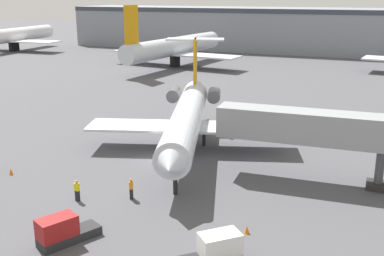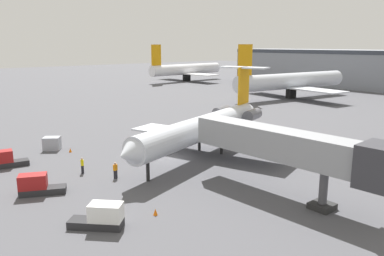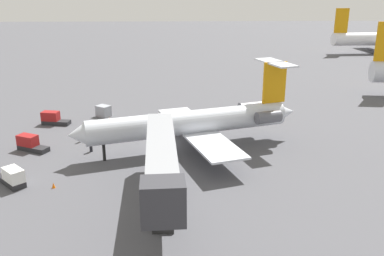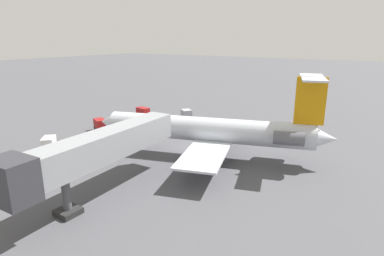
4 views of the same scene
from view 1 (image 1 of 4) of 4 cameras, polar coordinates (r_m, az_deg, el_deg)
The scene contains 12 objects.
ground_plane at distance 44.90m, azimuth -4.09°, elevation -3.96°, with size 400.00×400.00×0.10m, color #4C4C51.
regional_jet at distance 46.86m, azimuth -0.54°, elevation 1.53°, with size 20.75×28.46×10.20m.
jet_bridge at distance 39.77m, azimuth 18.10°, elevation -0.32°, with size 18.82×3.81×6.31m.
ground_crew_marshaller at distance 37.02m, azimuth -13.85°, elevation -7.40°, with size 0.46×0.36×1.69m.
ground_crew_loader at distance 36.59m, azimuth -7.43°, elevation -7.33°, with size 0.39×0.47×1.69m.
baggage_tug_lead at distance 31.37m, azimuth -15.51°, elevation -12.05°, with size 3.00×4.21×1.90m.
baggage_tug_trailing at distance 28.24m, azimuth 2.75°, elevation -14.79°, with size 3.86×3.78×1.90m.
traffic_cone_mid at distance 31.87m, azimuth 6.72°, elevation -12.20°, with size 0.36×0.36×0.55m.
traffic_cone_far at distance 44.14m, azimuth -21.22°, elevation -4.98°, with size 0.36×0.36×0.55m.
terminal_building at distance 131.80m, azimuth 14.14°, elevation 11.49°, with size 135.73×19.50×11.53m.
parked_airliner_west_end at distance 138.99m, azimuth -21.08°, elevation 10.47°, with size 27.21×32.19×13.17m.
parked_airliner_west_mid at distance 101.84m, azimuth -2.16°, elevation 9.86°, with size 29.77×35.04×13.29m.
Camera 1 is at (18.80, -37.77, 15.34)m, focal length 43.70 mm.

